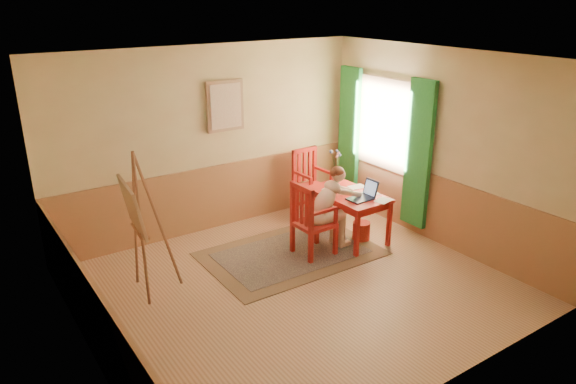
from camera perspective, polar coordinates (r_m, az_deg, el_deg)
room at (r=6.26m, az=0.94°, el=1.09°), size 5.04×4.54×2.84m
wainscot at (r=7.22m, az=-2.75°, el=-3.92°), size 5.00×4.50×1.00m
window at (r=8.58m, az=10.02°, el=5.77°), size 0.12×2.01×2.20m
wall_portrait at (r=8.08m, az=-6.69°, el=9.08°), size 0.60×0.05×0.76m
rug at (r=7.63m, az=0.32°, el=-6.55°), size 2.41×1.62×0.02m
table at (r=7.92m, az=6.42°, el=-0.71°), size 0.75×1.22×0.72m
chair_left at (r=7.39m, az=2.47°, el=-2.97°), size 0.51×0.49×1.08m
chair_back at (r=8.79m, az=2.42°, el=1.01°), size 0.50×0.53×1.10m
figure at (r=7.53m, az=4.35°, el=-1.45°), size 0.90×0.39×1.22m
laptop at (r=7.69m, az=8.06°, el=-0.33°), size 0.43×0.27×0.25m
papers at (r=7.94m, az=7.65°, el=-0.00°), size 0.66×1.06×0.00m
vase at (r=8.28m, az=5.21°, el=2.64°), size 0.17×0.25×0.51m
wastebasket at (r=8.08m, az=7.80°, el=-4.13°), size 0.31×0.31×0.28m
easel at (r=6.50m, az=-15.89°, el=-2.09°), size 0.64×0.81×1.81m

